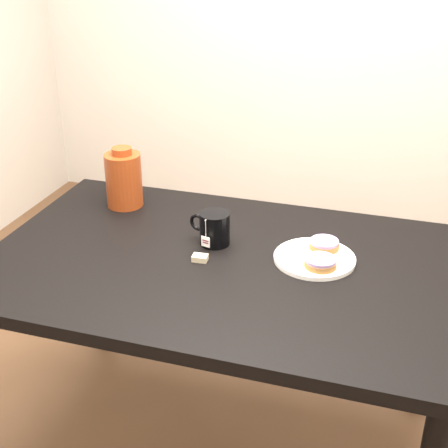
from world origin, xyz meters
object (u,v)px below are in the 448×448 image
Objects in this scene: bagel_front at (320,262)px; mug at (214,228)px; table at (221,283)px; bagel_back at (324,244)px; bagel_package at (124,179)px; teabag_pouch at (200,258)px; plate at (315,258)px.

bagel_front is 0.66× the size of mug.
mug is at bearing 118.53° from table.
bagel_back is 0.74m from bagel_package.
teabag_pouch reaches higher than table.
mug is 0.69× the size of bagel_package.
bagel_back is at bearing 73.48° from plate.
mug is (-0.34, -0.05, 0.03)m from bagel_back.
mug is (-0.32, 0.01, 0.04)m from plate.
mug reaches higher than plate.
plate is 0.07m from bagel_back.
mug is at bearing -25.14° from bagel_package.
mug reaches higher than bagel_front.
table is at bearing -175.39° from bagel_front.
bagel_front is 0.46× the size of bagel_package.
bagel_package reaches higher than bagel_front.
mug is at bearing -172.31° from bagel_back.
table is 9.49× the size of mug.
table is 0.11m from teabag_pouch.
table is 0.55m from bagel_package.
bagel_back reaches higher than plate.
bagel_package is (-0.73, 0.14, 0.07)m from bagel_back.
bagel_package is at bearing 169.29° from bagel_back.
bagel_front is (0.03, -0.05, 0.02)m from plate.
bagel_front is (0.01, -0.11, 0.00)m from bagel_back.
bagel_back is at bearing -10.71° from bagel_package.
mug is at bearing 87.00° from teabag_pouch.
bagel_back is at bearing 21.82° from mug.
table is at bearing -47.35° from mug.
bagel_front is at bearing -86.41° from bagel_back.
table is 0.17m from mug.
mug reaches higher than bagel_back.
bagel_front is 2.18× the size of teabag_pouch.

